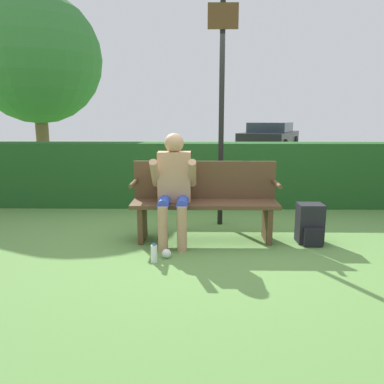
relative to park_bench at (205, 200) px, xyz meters
name	(u,v)px	position (x,y,z in m)	size (l,w,h in m)	color
ground_plane	(204,240)	(0.00, -0.07, -0.49)	(40.00, 40.00, 0.00)	#5B8942
hedge_back	(203,175)	(0.00, 1.77, 0.04)	(12.00, 0.54, 1.06)	#1E4C1E
park_bench	(205,200)	(0.00, 0.00, 0.00)	(1.74, 0.44, 0.94)	#513823
person_seated	(174,182)	(-0.36, -0.12, 0.23)	(0.52, 0.59, 1.28)	tan
backpack	(310,225)	(1.24, -0.13, -0.26)	(0.29, 0.32, 0.47)	black
water_bottle	(154,253)	(-0.53, -0.78, -0.39)	(0.06, 0.06, 0.20)	white
signpost	(222,102)	(0.23, 0.64, 1.18)	(0.39, 0.09, 2.91)	black
parked_car	(270,137)	(3.11, 12.35, 0.13)	(3.41, 4.80, 1.26)	black
tree	(37,59)	(-4.00, 5.04, 2.38)	(3.11, 3.11, 4.43)	brown
litter_crumple	(166,253)	(-0.41, -0.66, -0.44)	(0.10, 0.10, 0.10)	silver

